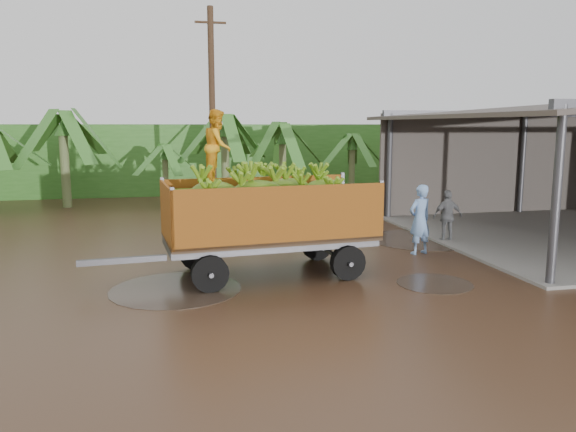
{
  "coord_description": "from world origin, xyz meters",
  "views": [
    {
      "loc": [
        -3.03,
        -14.3,
        3.56
      ],
      "look_at": [
        -0.07,
        -0.85,
        1.33
      ],
      "focal_mm": 35.0,
      "sensor_mm": 36.0,
      "label": 1
    }
  ],
  "objects_px": {
    "banana_trailer": "(268,214)",
    "utility_pole": "(212,112)",
    "man_blue": "(420,219)",
    "man_grey": "(447,216)"
  },
  "relations": [
    {
      "from": "banana_trailer",
      "to": "utility_pole",
      "type": "bearing_deg",
      "value": 87.54
    },
    {
      "from": "banana_trailer",
      "to": "man_grey",
      "type": "relative_size",
      "value": 4.25
    },
    {
      "from": "man_blue",
      "to": "man_grey",
      "type": "distance_m",
      "value": 2.01
    },
    {
      "from": "man_blue",
      "to": "utility_pole",
      "type": "xyz_separation_m",
      "value": [
        -4.98,
        8.22,
        3.1
      ]
    },
    {
      "from": "man_blue",
      "to": "man_grey",
      "type": "height_order",
      "value": "man_blue"
    },
    {
      "from": "man_blue",
      "to": "man_grey",
      "type": "relative_size",
      "value": 1.21
    },
    {
      "from": "banana_trailer",
      "to": "utility_pole",
      "type": "distance_m",
      "value": 9.81
    },
    {
      "from": "man_grey",
      "to": "man_blue",
      "type": "bearing_deg",
      "value": 40.24
    },
    {
      "from": "man_grey",
      "to": "banana_trailer",
      "type": "bearing_deg",
      "value": 22.8
    },
    {
      "from": "man_blue",
      "to": "banana_trailer",
      "type": "bearing_deg",
      "value": -0.55
    }
  ]
}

